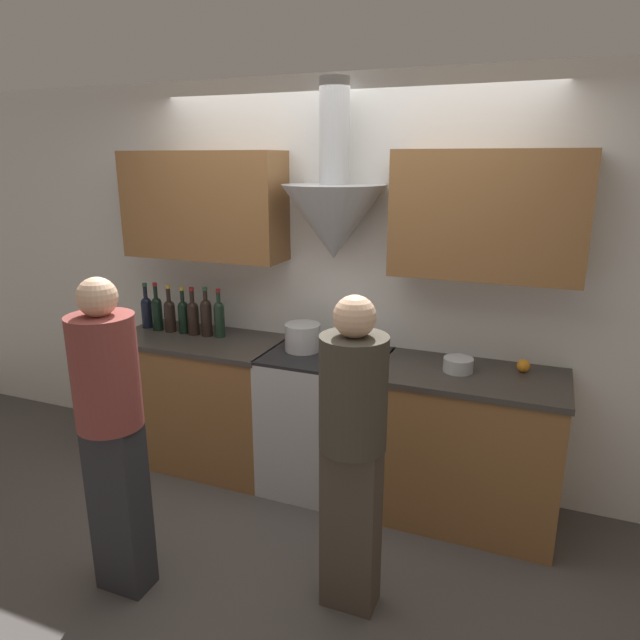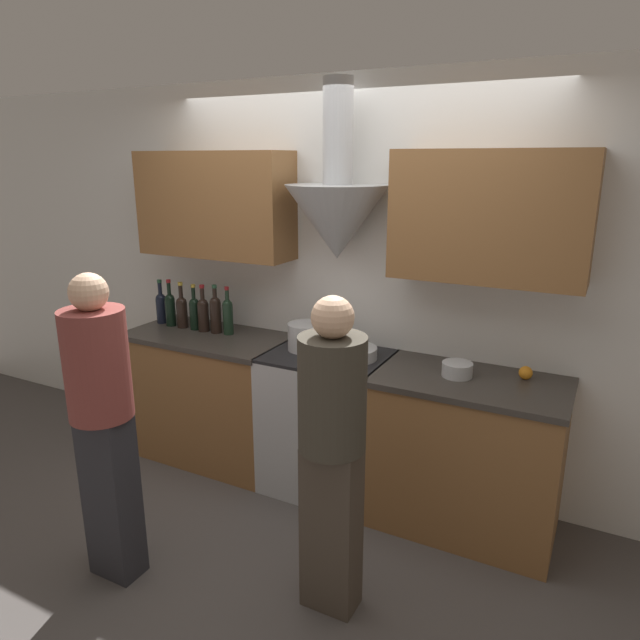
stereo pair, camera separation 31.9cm
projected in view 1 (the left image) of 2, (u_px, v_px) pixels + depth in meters
The scene contains 18 objects.
ground_plane at pixel (305, 513), 3.50m from camera, with size 12.00×12.00×0.00m, color #4C4744.
wall_back at pixel (339, 261), 3.66m from camera, with size 8.40×0.63×2.60m.
counter_left at pixel (203, 399), 4.02m from camera, with size 1.15×0.62×0.92m.
counter_right at pixel (466, 446), 3.37m from camera, with size 1.07×0.62×0.92m.
stove_range at pixel (326, 421), 3.69m from camera, with size 0.75×0.60×0.92m.
wine_bottle_0 at pixel (147, 310), 4.11m from camera, with size 0.08×0.08×0.33m.
wine_bottle_1 at pixel (157, 311), 4.04m from camera, with size 0.07×0.07×0.34m.
wine_bottle_2 at pixel (170, 314), 4.01m from camera, with size 0.08×0.08×0.33m.
wine_bottle_3 at pixel (183, 315), 3.97m from camera, with size 0.07×0.07×0.33m.
wine_bottle_4 at pixel (193, 316), 3.93m from camera, with size 0.08×0.08×0.33m.
wine_bottle_5 at pixel (206, 315), 3.90m from camera, with size 0.08×0.08×0.34m.
wine_bottle_6 at pixel (219, 317), 3.88m from camera, with size 0.07×0.07×0.34m.
stock_pot at pixel (303, 337), 3.62m from camera, with size 0.23×0.23×0.17m.
mixing_bowl at pixel (352, 352), 3.51m from camera, with size 0.30×0.30×0.07m.
orange_fruit at pixel (523, 366), 3.26m from camera, with size 0.07×0.07×0.07m.
saucepan at pixel (458, 365), 3.27m from camera, with size 0.17×0.17×0.08m.
person_foreground_left at pixel (111, 426), 2.68m from camera, with size 0.30×0.30×1.60m.
person_foreground_right at pixel (352, 444), 2.58m from camera, with size 0.31×0.31×1.55m.
Camera 1 is at (1.22, -2.79, 2.10)m, focal length 32.00 mm.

